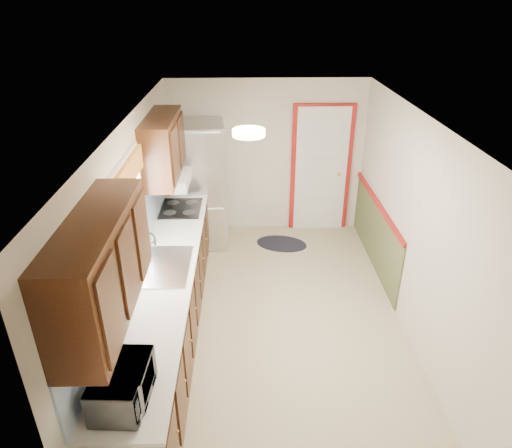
{
  "coord_description": "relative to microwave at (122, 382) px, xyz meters",
  "views": [
    {
      "loc": [
        -0.34,
        -4.26,
        3.5
      ],
      "look_at": [
        -0.22,
        0.34,
        1.15
      ],
      "focal_mm": 32.0,
      "sensor_mm": 36.0,
      "label": 1
    }
  ],
  "objects": [
    {
      "name": "room_shell",
      "position": [
        1.2,
        1.95,
        0.09
      ],
      "size": [
        3.2,
        5.2,
        2.52
      ],
      "color": "tan",
      "rests_on": "ground"
    },
    {
      "name": "kitchen_run",
      "position": [
        -0.04,
        1.66,
        -0.3
      ],
      "size": [
        0.63,
        4.0,
        2.2
      ],
      "color": "#371B0C",
      "rests_on": "ground"
    },
    {
      "name": "back_wall_trim",
      "position": [
        2.19,
        4.16,
        -0.23
      ],
      "size": [
        1.12,
        2.3,
        2.08
      ],
      "color": "maroon",
      "rests_on": "ground"
    },
    {
      "name": "ceiling_fixture",
      "position": [
        0.9,
        1.75,
        1.25
      ],
      "size": [
        0.3,
        0.3,
        0.06
      ],
      "primitive_type": "cylinder",
      "color": "#FFD88C",
      "rests_on": "room_shell"
    },
    {
      "name": "microwave",
      "position": [
        0.0,
        0.0,
        0.0
      ],
      "size": [
        0.31,
        0.53,
        0.35
      ],
      "primitive_type": "imported",
      "rotation": [
        0.0,
        0.0,
        1.52
      ],
      "color": "white",
      "rests_on": "kitchen_run"
    },
    {
      "name": "refrigerator",
      "position": [
        0.18,
        4.0,
        -0.18
      ],
      "size": [
        0.84,
        0.81,
        1.87
      ],
      "rotation": [
        0.0,
        0.0,
        0.09
      ],
      "color": "#B7B7BC",
      "rests_on": "ground"
    },
    {
      "name": "rug",
      "position": [
        1.42,
        3.85,
        -1.11
      ],
      "size": [
        0.89,
        0.69,
        0.01
      ],
      "primitive_type": "ellipsoid",
      "rotation": [
        0.0,
        0.0,
        -0.27
      ],
      "color": "black",
      "rests_on": "ground"
    },
    {
      "name": "cooktop",
      "position": [
        0.01,
        3.17,
        -0.16
      ],
      "size": [
        0.52,
        0.62,
        0.02
      ],
      "primitive_type": "cube",
      "color": "black",
      "rests_on": "kitchen_run"
    }
  ]
}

